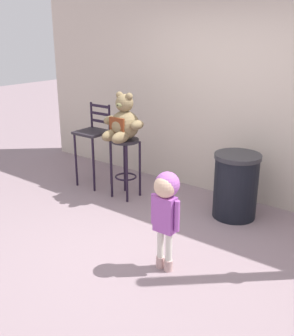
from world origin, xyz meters
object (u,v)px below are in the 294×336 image
at_px(teddy_bear, 123,123).
at_px(child_walking, 166,201).
at_px(bar_stool_with_teddy, 125,157).
at_px(bar_chair_empty, 94,138).
at_px(trash_bin, 236,186).

relative_size(teddy_bear, child_walking, 0.63).
bearing_deg(bar_stool_with_teddy, bar_chair_empty, 173.66).
relative_size(bar_stool_with_teddy, teddy_bear, 1.32).
relative_size(child_walking, trash_bin, 1.23).
bearing_deg(child_walking, trash_bin, 23.74).
height_order(teddy_bear, child_walking, teddy_bear).
relative_size(teddy_bear, trash_bin, 0.77).
bearing_deg(teddy_bear, trash_bin, 14.25).
height_order(trash_bin, bar_chair_empty, bar_chair_empty).
bearing_deg(child_walking, teddy_bear, 77.19).
xyz_separation_m(teddy_bear, bar_chair_empty, (-0.65, 0.10, -0.33)).
xyz_separation_m(child_walking, trash_bin, (0.01, 1.45, -0.31)).
xyz_separation_m(child_walking, bar_chair_empty, (-2.08, 1.18, -0.00)).
relative_size(bar_stool_with_teddy, trash_bin, 1.02).
relative_size(teddy_bear, bar_chair_empty, 0.52).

